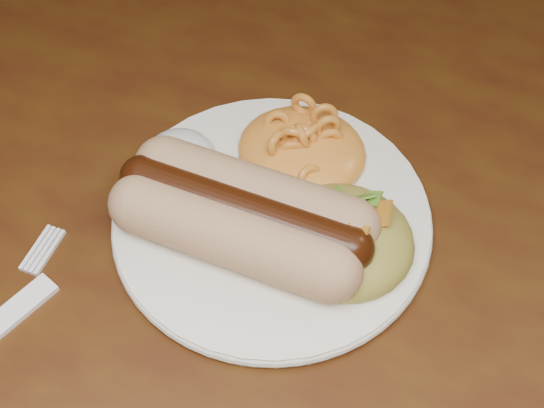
% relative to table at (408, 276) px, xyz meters
% --- Properties ---
extents(table, '(1.60, 0.90, 0.75)m').
position_rel_table_xyz_m(table, '(0.00, 0.00, 0.00)').
color(table, '#42260A').
rests_on(table, floor).
extents(plate, '(0.21, 0.21, 0.01)m').
position_rel_table_xyz_m(plate, '(-0.09, -0.05, 0.10)').
color(plate, white).
rests_on(plate, table).
extents(hotdog, '(0.14, 0.07, 0.04)m').
position_rel_table_xyz_m(hotdog, '(-0.10, -0.07, 0.12)').
color(hotdog, tan).
rests_on(hotdog, plate).
extents(mac_and_cheese, '(0.10, 0.09, 0.03)m').
position_rel_table_xyz_m(mac_and_cheese, '(-0.09, 0.00, 0.12)').
color(mac_and_cheese, '#E49341').
rests_on(mac_and_cheese, plate).
extents(sour_cream, '(0.06, 0.06, 0.03)m').
position_rel_table_xyz_m(sour_cream, '(-0.16, -0.04, 0.12)').
color(sour_cream, silver).
rests_on(sour_cream, plate).
extents(taco_salad, '(0.09, 0.08, 0.04)m').
position_rel_table_xyz_m(taco_salad, '(-0.04, -0.06, 0.12)').
color(taco_salad, orange).
rests_on(taco_salad, plate).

